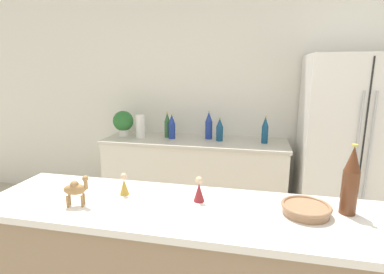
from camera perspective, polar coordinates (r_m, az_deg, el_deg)
name	(u,v)px	position (r m, az deg, el deg)	size (l,w,h in m)	color
wall_back	(234,103)	(3.58, 8.01, 6.50)	(8.00, 0.06, 2.55)	silver
back_counter	(194,176)	(3.51, 0.46, -7.53)	(2.06, 0.63, 0.88)	silver
refrigerator	(349,148)	(3.35, 27.78, -1.81)	(0.92, 0.76, 1.80)	silver
potted_plant	(123,122)	(3.64, -12.96, 2.82)	(0.24, 0.24, 0.30)	silver
paper_towel_roll	(140,126)	(3.53, -9.80, 2.05)	(0.11, 0.11, 0.27)	white
back_bottle_0	(209,126)	(3.41, 3.22, 2.19)	(0.08, 0.08, 0.32)	navy
back_bottle_1	(220,130)	(3.32, 5.29, 1.36)	(0.08, 0.08, 0.26)	navy
back_bottle_2	(167,125)	(3.49, -4.72, 2.25)	(0.07, 0.07, 0.30)	#2D6033
back_bottle_3	(265,130)	(3.29, 13.74, 1.26)	(0.07, 0.07, 0.30)	navy
back_bottle_4	(172,127)	(3.42, -3.86, 1.95)	(0.08, 0.08, 0.29)	navy
wine_bottle	(351,181)	(1.54, 27.98, -7.42)	(0.07, 0.07, 0.33)	#562D19
fruit_bowl	(306,209)	(1.50, 20.86, -12.63)	(0.22, 0.22, 0.05)	#8C6647
camel_figurine	(76,189)	(1.56, -21.24, -9.13)	(0.12, 0.08, 0.15)	olive
wise_man_figurine_blue	(124,185)	(1.64, -12.80, -8.99)	(0.05, 0.05, 0.12)	#B28933
wise_man_figurine_crimson	(199,191)	(1.52, 1.35, -10.20)	(0.06, 0.06, 0.13)	maroon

